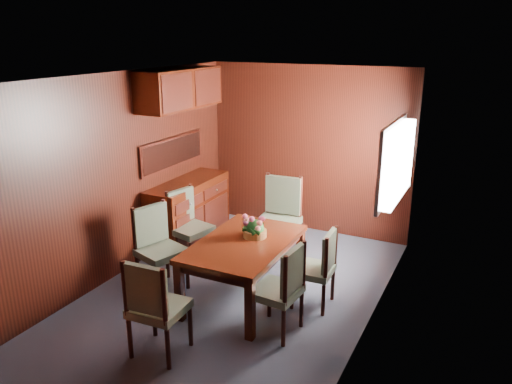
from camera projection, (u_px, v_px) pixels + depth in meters
The scene contains 11 objects.
ground at pixel (234, 294), 5.62m from camera, with size 4.50×4.50×0.00m, color #3F4356.
room_shell at pixel (238, 146), 5.45m from camera, with size 3.06×4.52×2.41m.
sideboard at pixel (189, 213), 6.86m from camera, with size 0.48×1.40×0.90m, color black.
dining_table at pixel (244, 250), 5.36m from camera, with size 0.93×1.47×0.68m.
chair_left_near at pixel (157, 243), 5.63m from camera, with size 0.57×0.58×0.99m.
chair_left_far at pixel (187, 222), 6.30m from camera, with size 0.53×0.54×0.96m.
chair_right_near at pixel (283, 285), 4.75m from camera, with size 0.46×0.47×0.93m.
chair_right_far at pixel (320, 264), 5.25m from camera, with size 0.42×0.43×0.88m.
chair_head at pixel (154, 304), 4.39m from camera, with size 0.48×0.46×0.97m.
chair_foot at pixel (280, 213), 6.39m from camera, with size 0.55×0.53×1.08m.
flower_centerpiece at pixel (255, 225), 5.41m from camera, with size 0.28×0.28×0.28m.
Camera 1 is at (2.45, -4.36, 2.82)m, focal length 35.00 mm.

